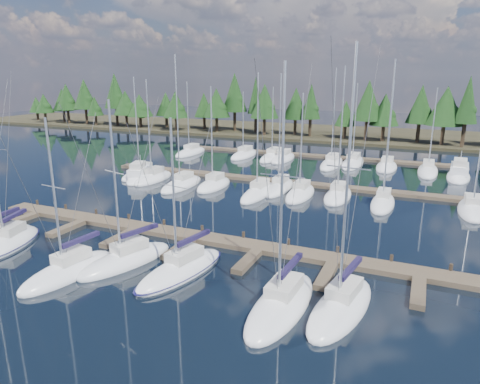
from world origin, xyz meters
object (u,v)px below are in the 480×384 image
at_px(front_sailboat_4, 181,270).
at_px(front_sailboat_6, 341,306).
at_px(front_sailboat_3, 126,260).
at_px(motor_yacht_left, 139,176).
at_px(front_sailboat_1, 8,242).
at_px(front_sailboat_5, 281,304).
at_px(motor_yacht_right, 459,174).
at_px(main_dock, 193,239).
at_px(front_sailboat_2, 69,271).

height_order(front_sailboat_4, front_sailboat_6, front_sailboat_6).
height_order(front_sailboat_3, front_sailboat_4, front_sailboat_3).
height_order(front_sailboat_4, motor_yacht_left, front_sailboat_4).
xyz_separation_m(front_sailboat_1, front_sailboat_5, (24.11, -0.39, 0.00)).
distance_m(front_sailboat_1, front_sailboat_4, 16.05).
bearing_deg(front_sailboat_5, front_sailboat_6, 19.33).
relative_size(front_sailboat_3, front_sailboat_6, 0.80).
xyz_separation_m(front_sailboat_1, front_sailboat_4, (15.99, 1.33, -0.02)).
xyz_separation_m(front_sailboat_1, motor_yacht_right, (35.85, 42.22, 0.20)).
relative_size(front_sailboat_4, motor_yacht_right, 1.32).
height_order(front_sailboat_5, motor_yacht_right, front_sailboat_5).
relative_size(front_sailboat_3, front_sailboat_4, 1.09).
xyz_separation_m(front_sailboat_1, motor_yacht_left, (-4.27, 23.91, 0.15)).
relative_size(front_sailboat_4, front_sailboat_5, 0.78).
xyz_separation_m(front_sailboat_1, front_sailboat_6, (27.51, 0.80, 0.02)).
bearing_deg(motor_yacht_left, front_sailboat_4, -48.09).
bearing_deg(motor_yacht_right, front_sailboat_1, -130.34).
bearing_deg(front_sailboat_3, main_dock, 67.60).
xyz_separation_m(main_dock, front_sailboat_3, (-2.43, -5.91, 0.09)).
bearing_deg(front_sailboat_3, front_sailboat_2, -128.44).
height_order(front_sailboat_6, motor_yacht_right, front_sailboat_6).
bearing_deg(front_sailboat_5, front_sailboat_3, 173.36).
relative_size(front_sailboat_1, motor_yacht_right, 1.64).
distance_m(motor_yacht_left, motor_yacht_right, 44.10).
bearing_deg(front_sailboat_5, motor_yacht_left, 139.44).
height_order(main_dock, front_sailboat_5, front_sailboat_5).
bearing_deg(main_dock, front_sailboat_6, -24.26).
bearing_deg(front_sailboat_2, front_sailboat_3, 51.56).
bearing_deg(front_sailboat_1, motor_yacht_right, 49.66).
height_order(front_sailboat_6, motor_yacht_left, front_sailboat_6).
distance_m(front_sailboat_4, motor_yacht_left, 30.34).
bearing_deg(main_dock, front_sailboat_5, -35.48).
xyz_separation_m(front_sailboat_5, front_sailboat_6, (3.40, 1.19, 0.02)).
bearing_deg(main_dock, motor_yacht_left, 136.82).
bearing_deg(main_dock, front_sailboat_2, -118.66).
bearing_deg(front_sailboat_3, front_sailboat_1, -174.43).
bearing_deg(front_sailboat_1, main_dock, 27.02).
height_order(main_dock, front_sailboat_3, front_sailboat_3).
bearing_deg(motor_yacht_left, front_sailboat_3, -55.67).
relative_size(front_sailboat_6, motor_yacht_right, 1.79).
bearing_deg(front_sailboat_6, front_sailboat_2, -171.17).
distance_m(front_sailboat_6, motor_yacht_left, 39.29).
bearing_deg(motor_yacht_left, front_sailboat_1, -79.87).
distance_m(front_sailboat_1, front_sailboat_3, 11.36).
relative_size(front_sailboat_2, front_sailboat_5, 0.78).
height_order(main_dock, motor_yacht_right, motor_yacht_right).
bearing_deg(front_sailboat_1, front_sailboat_6, 1.67).
bearing_deg(motor_yacht_right, front_sailboat_6, -101.39).
distance_m(front_sailboat_1, motor_yacht_left, 24.28).
bearing_deg(front_sailboat_4, front_sailboat_6, -2.63).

